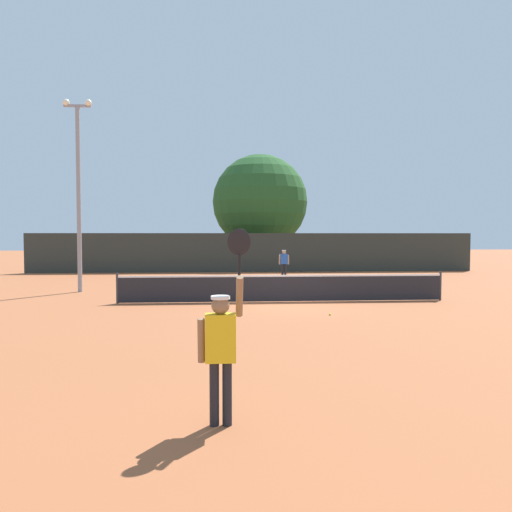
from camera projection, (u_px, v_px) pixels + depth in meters
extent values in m
plane|color=#9E5633|center=(283.00, 302.00, 17.42)|extent=(120.00, 120.00, 0.00)
cube|color=#232328|center=(283.00, 289.00, 17.40)|extent=(11.61, 0.03, 0.91)
cube|color=white|center=(283.00, 276.00, 17.38)|extent=(11.61, 0.04, 0.06)
cylinder|color=#333338|center=(117.00, 288.00, 16.97)|extent=(0.08, 0.08, 1.07)
cylinder|color=#333338|center=(440.00, 286.00, 17.83)|extent=(0.08, 0.08, 1.07)
cube|color=#2D332D|center=(255.00, 253.00, 31.48)|extent=(28.84, 0.12, 2.51)
cube|color=yellow|center=(221.00, 338.00, 6.07)|extent=(0.38, 0.22, 0.60)
sphere|color=#8C6647|center=(220.00, 305.00, 6.05)|extent=(0.23, 0.23, 0.23)
cylinder|color=white|center=(220.00, 297.00, 6.04)|extent=(0.24, 0.24, 0.04)
cylinder|color=black|center=(214.00, 394.00, 6.09)|extent=(0.12, 0.12, 0.81)
cylinder|color=black|center=(227.00, 393.00, 6.10)|extent=(0.12, 0.12, 0.81)
cylinder|color=#8C6647|center=(201.00, 341.00, 6.05)|extent=(0.09, 0.17, 0.57)
cylinder|color=#8C6647|center=(239.00, 296.00, 6.15)|extent=(0.09, 0.32, 0.55)
cylinder|color=black|center=(239.00, 265.00, 6.19)|extent=(0.04, 0.11, 0.28)
ellipsoid|color=black|center=(239.00, 242.00, 6.24)|extent=(0.30, 0.13, 0.36)
cube|color=blue|center=(284.00, 259.00, 27.13)|extent=(0.38, 0.22, 0.57)
sphere|color=tan|center=(284.00, 252.00, 27.12)|extent=(0.22, 0.22, 0.22)
cylinder|color=white|center=(284.00, 251.00, 27.11)|extent=(0.23, 0.23, 0.04)
cylinder|color=black|center=(283.00, 271.00, 27.16)|extent=(0.12, 0.12, 0.76)
cylinder|color=black|center=(285.00, 271.00, 27.17)|extent=(0.12, 0.12, 0.76)
cylinder|color=tan|center=(280.00, 260.00, 27.12)|extent=(0.09, 0.17, 0.54)
cylinder|color=tan|center=(288.00, 260.00, 27.15)|extent=(0.09, 0.15, 0.54)
sphere|color=#CCE033|center=(330.00, 314.00, 14.47)|extent=(0.07, 0.07, 0.07)
cylinder|color=gray|center=(79.00, 200.00, 20.30)|extent=(0.18, 0.18, 7.67)
cube|color=gray|center=(77.00, 106.00, 20.13)|extent=(1.10, 0.10, 0.10)
sphere|color=#F2EDCC|center=(66.00, 102.00, 20.09)|extent=(0.28, 0.28, 0.28)
sphere|color=#F2EDCC|center=(88.00, 103.00, 20.16)|extent=(0.28, 0.28, 0.28)
cylinder|color=brown|center=(260.00, 252.00, 36.49)|extent=(0.56, 0.56, 2.21)
sphere|color=#235123|center=(260.00, 202.00, 36.33)|extent=(7.03, 7.03, 7.03)
cube|color=#B7B7BC|center=(146.00, 257.00, 39.70)|extent=(2.07, 4.28, 0.90)
cube|color=#2D333D|center=(145.00, 248.00, 39.37)|extent=(1.79, 2.27, 0.64)
cylinder|color=black|center=(138.00, 260.00, 41.05)|extent=(0.22, 0.60, 0.60)
cylinder|color=black|center=(158.00, 260.00, 41.17)|extent=(0.22, 0.60, 0.60)
cylinder|color=black|center=(132.00, 262.00, 38.26)|extent=(0.22, 0.60, 0.60)
cylinder|color=black|center=(154.00, 262.00, 38.38)|extent=(0.22, 0.60, 0.60)
cube|color=red|center=(364.00, 257.00, 39.50)|extent=(2.35, 4.38, 0.90)
cube|color=#2D333D|center=(366.00, 248.00, 39.17)|extent=(1.93, 2.37, 0.64)
cylinder|color=black|center=(350.00, 260.00, 40.85)|extent=(0.22, 0.60, 0.60)
cylinder|color=black|center=(369.00, 260.00, 40.97)|extent=(0.22, 0.60, 0.60)
cylinder|color=black|center=(359.00, 262.00, 38.06)|extent=(0.22, 0.60, 0.60)
cylinder|color=black|center=(380.00, 262.00, 38.18)|extent=(0.22, 0.60, 0.60)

